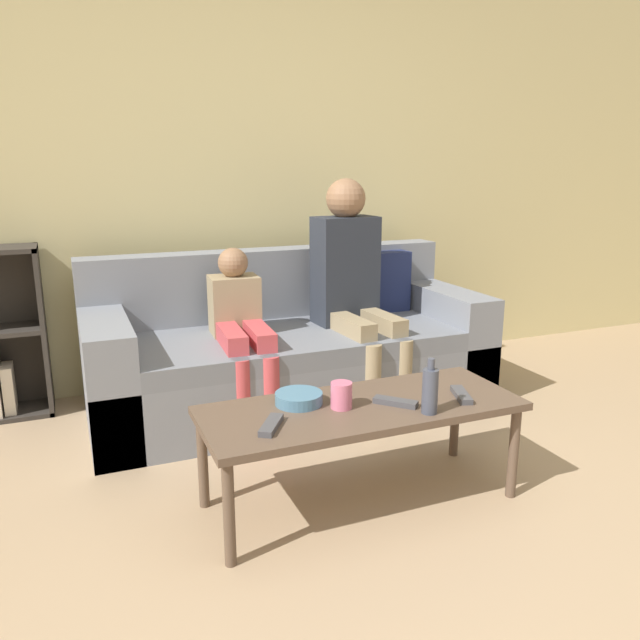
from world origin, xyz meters
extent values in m
plane|color=tan|center=(0.00, 0.00, 0.00)|extent=(22.00, 22.00, 0.00)
cube|color=beige|center=(0.00, 2.42, 1.30)|extent=(12.00, 0.06, 2.60)
cube|color=gray|center=(0.09, 1.77, 0.17)|extent=(2.13, 0.87, 0.34)
cube|color=slate|center=(0.09, 1.68, 0.39)|extent=(1.69, 0.69, 0.10)
cube|color=gray|center=(0.09, 2.12, 0.64)|extent=(2.13, 0.18, 0.39)
cube|color=gray|center=(-0.86, 1.77, 0.30)|extent=(0.22, 0.87, 0.60)
cube|color=gray|center=(1.05, 1.77, 0.30)|extent=(0.22, 0.87, 0.60)
cube|color=navy|center=(0.74, 1.97, 0.62)|extent=(0.36, 0.12, 0.36)
cube|color=#332D28|center=(-1.14, 2.24, 0.45)|extent=(0.02, 0.28, 0.90)
cube|color=beige|center=(-1.34, 2.22, 0.15)|extent=(0.05, 0.16, 0.26)
cylinder|color=brown|center=(-0.58, 0.51, 0.19)|extent=(0.04, 0.04, 0.38)
cylinder|color=brown|center=(0.58, 0.51, 0.19)|extent=(0.04, 0.04, 0.38)
cylinder|color=brown|center=(-0.58, 0.92, 0.19)|extent=(0.04, 0.04, 0.38)
cylinder|color=brown|center=(0.58, 0.92, 0.19)|extent=(0.04, 0.04, 0.38)
cube|color=brown|center=(0.00, 0.71, 0.40)|extent=(1.24, 0.48, 0.03)
cylinder|color=#9E8966|center=(0.37, 1.34, 0.22)|extent=(0.10, 0.10, 0.44)
cylinder|color=#9E8966|center=(0.56, 1.36, 0.22)|extent=(0.10, 0.10, 0.44)
cube|color=#9E8966|center=(0.36, 1.57, 0.48)|extent=(0.13, 0.39, 0.09)
cube|color=#9E8966|center=(0.54, 1.59, 0.48)|extent=(0.13, 0.39, 0.09)
cube|color=#282D38|center=(0.43, 1.81, 0.73)|extent=(0.35, 0.22, 0.59)
sphere|color=#936B4C|center=(0.43, 1.81, 1.13)|extent=(0.22, 0.22, 0.22)
cylinder|color=#C6474C|center=(-0.30, 1.37, 0.22)|extent=(0.10, 0.10, 0.44)
cylinder|color=#C6474C|center=(-0.16, 1.36, 0.22)|extent=(0.10, 0.10, 0.44)
cube|color=#C6474C|center=(-0.28, 1.59, 0.48)|extent=(0.12, 0.39, 0.09)
cube|color=#C6474C|center=(-0.15, 1.59, 0.48)|extent=(0.12, 0.39, 0.09)
cube|color=#9E8966|center=(-0.20, 1.82, 0.59)|extent=(0.26, 0.22, 0.30)
sphere|color=#936B4C|center=(-0.20, 1.82, 0.81)|extent=(0.16, 0.16, 0.16)
cylinder|color=pink|center=(-0.09, 0.71, 0.46)|extent=(0.08, 0.08, 0.10)
cube|color=#47474C|center=(0.40, 0.63, 0.42)|extent=(0.10, 0.18, 0.02)
cube|color=#47474C|center=(-0.39, 0.64, 0.42)|extent=(0.13, 0.17, 0.02)
cube|color=#47474C|center=(0.12, 0.66, 0.42)|extent=(0.15, 0.16, 0.02)
cylinder|color=teal|center=(-0.22, 0.81, 0.43)|extent=(0.18, 0.18, 0.05)
cylinder|color=#424756|center=(0.19, 0.54, 0.50)|extent=(0.06, 0.06, 0.17)
cylinder|color=#424756|center=(0.19, 0.54, 0.60)|extent=(0.03, 0.03, 0.04)
camera|label=1|loc=(-1.01, -1.29, 1.31)|focal=35.00mm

